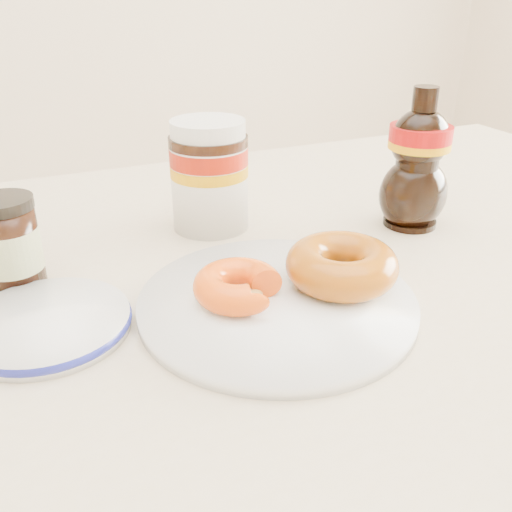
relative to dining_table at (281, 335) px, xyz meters
name	(u,v)px	position (x,y,z in m)	size (l,w,h in m)	color
dining_table	(281,335)	(0.00, 0.00, 0.00)	(1.40, 0.90, 0.75)	beige
plate	(277,303)	(-0.04, -0.07, 0.09)	(0.27, 0.27, 0.01)	white
donut_bitten	(238,286)	(-0.08, -0.06, 0.11)	(0.09, 0.09, 0.03)	#FA530E
donut_whole	(342,265)	(0.03, -0.07, 0.12)	(0.11, 0.11, 0.04)	#8F3A09
nutella_jar	(209,171)	(-0.03, 0.15, 0.16)	(0.10, 0.10, 0.14)	white
syrup_bottle	(417,159)	(0.21, 0.05, 0.17)	(0.09, 0.08, 0.18)	black
dark_jar	(10,245)	(-0.27, 0.08, 0.13)	(0.06, 0.06, 0.10)	black
blue_rim_saucer	(47,323)	(-0.25, -0.02, 0.09)	(0.15, 0.15, 0.02)	white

